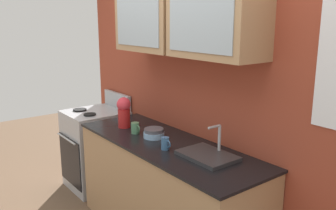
{
  "coord_description": "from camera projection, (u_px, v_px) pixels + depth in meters",
  "views": [
    {
      "loc": [
        2.36,
        -1.78,
        1.96
      ],
      "look_at": [
        0.03,
        0.0,
        1.26
      ],
      "focal_mm": 38.72,
      "sensor_mm": 36.0,
      "label": 1
    }
  ],
  "objects": [
    {
      "name": "cup_near_sink",
      "position": [
        165.0,
        143.0,
        2.94
      ],
      "size": [
        0.1,
        0.07,
        0.1
      ],
      "color": "#38608C",
      "rests_on": "counter"
    },
    {
      "name": "bowl_stack",
      "position": [
        154.0,
        133.0,
        3.24
      ],
      "size": [
        0.19,
        0.19,
        0.08
      ],
      "color": "#8CB7E0",
      "rests_on": "counter"
    },
    {
      "name": "sink_faucet",
      "position": [
        208.0,
        155.0,
        2.78
      ],
      "size": [
        0.44,
        0.31,
        0.24
      ],
      "color": "#2D2D30",
      "rests_on": "counter"
    },
    {
      "name": "back_wall_unit",
      "position": [
        195.0,
        68.0,
        3.16
      ],
      "size": [
        3.7,
        0.45,
        2.67
      ],
      "color": "#993D28",
      "rests_on": "ground_plane"
    },
    {
      "name": "counter",
      "position": [
        166.0,
        192.0,
        3.22
      ],
      "size": [
        1.97,
        0.68,
        0.92
      ],
      "color": "#A87F56",
      "rests_on": "ground_plane"
    },
    {
      "name": "cup_near_bowls",
      "position": [
        135.0,
        128.0,
        3.36
      ],
      "size": [
        0.11,
        0.08,
        0.1
      ],
      "color": "#4C7F59",
      "rests_on": "counter"
    },
    {
      "name": "stove_range",
      "position": [
        96.0,
        148.0,
        4.28
      ],
      "size": [
        0.59,
        0.69,
        1.1
      ],
      "color": "#ADAFB5",
      "rests_on": "ground_plane"
    },
    {
      "name": "vase",
      "position": [
        124.0,
        111.0,
        3.53
      ],
      "size": [
        0.14,
        0.14,
        0.3
      ],
      "color": "#B21E1E",
      "rests_on": "counter"
    }
  ]
}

